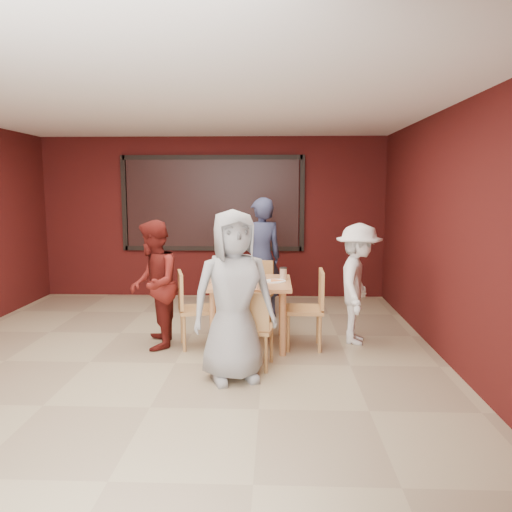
{
  "coord_description": "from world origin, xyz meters",
  "views": [
    {
      "loc": [
        1.09,
        -5.25,
        1.92
      ],
      "look_at": [
        0.87,
        0.7,
        1.1
      ],
      "focal_mm": 35.0,
      "sensor_mm": 36.0,
      "label": 1
    }
  ],
  "objects_px": {
    "chair_left": "(191,305)",
    "diner_back": "(261,258)",
    "chair_front": "(252,325)",
    "chair_right": "(310,304)",
    "dining_table": "(249,289)",
    "diner_right": "(358,284)",
    "chair_back": "(255,290)",
    "diner_front": "(234,296)",
    "diner_left": "(154,285)"
  },
  "relations": [
    {
      "from": "chair_left",
      "to": "diner_back",
      "type": "xyz_separation_m",
      "value": [
        0.8,
        1.45,
        0.37
      ]
    },
    {
      "from": "chair_front",
      "to": "chair_left",
      "type": "relative_size",
      "value": 0.92
    },
    {
      "from": "chair_left",
      "to": "chair_right",
      "type": "height_order",
      "value": "chair_right"
    },
    {
      "from": "dining_table",
      "to": "diner_right",
      "type": "relative_size",
      "value": 0.68
    },
    {
      "from": "chair_back",
      "to": "diner_front",
      "type": "xyz_separation_m",
      "value": [
        -0.14,
        -1.89,
        0.33
      ]
    },
    {
      "from": "dining_table",
      "to": "chair_right",
      "type": "height_order",
      "value": "chair_right"
    },
    {
      "from": "chair_back",
      "to": "dining_table",
      "type": "bearing_deg",
      "value": -93.04
    },
    {
      "from": "diner_back",
      "to": "diner_left",
      "type": "xyz_separation_m",
      "value": [
        -1.24,
        -1.47,
        -0.12
      ]
    },
    {
      "from": "diner_front",
      "to": "chair_front",
      "type": "bearing_deg",
      "value": 40.77
    },
    {
      "from": "chair_left",
      "to": "diner_front",
      "type": "relative_size",
      "value": 0.54
    },
    {
      "from": "chair_right",
      "to": "chair_left",
      "type": "bearing_deg",
      "value": -179.33
    },
    {
      "from": "diner_front",
      "to": "diner_left",
      "type": "distance_m",
      "value": 1.44
    },
    {
      "from": "chair_left",
      "to": "dining_table",
      "type": "bearing_deg",
      "value": 9.1
    },
    {
      "from": "diner_left",
      "to": "chair_right",
      "type": "bearing_deg",
      "value": 81.61
    },
    {
      "from": "diner_left",
      "to": "diner_right",
      "type": "bearing_deg",
      "value": 86.76
    },
    {
      "from": "chair_left",
      "to": "diner_back",
      "type": "height_order",
      "value": "diner_back"
    },
    {
      "from": "chair_right",
      "to": "diner_left",
      "type": "distance_m",
      "value": 1.9
    },
    {
      "from": "chair_left",
      "to": "diner_left",
      "type": "bearing_deg",
      "value": -177.04
    },
    {
      "from": "dining_table",
      "to": "chair_left",
      "type": "relative_size",
      "value": 1.09
    },
    {
      "from": "dining_table",
      "to": "diner_back",
      "type": "relative_size",
      "value": 0.57
    },
    {
      "from": "diner_left",
      "to": "diner_right",
      "type": "xyz_separation_m",
      "value": [
        2.48,
        0.28,
        -0.02
      ]
    },
    {
      "from": "chair_left",
      "to": "diner_left",
      "type": "relative_size",
      "value": 0.6
    },
    {
      "from": "chair_front",
      "to": "chair_right",
      "type": "height_order",
      "value": "chair_right"
    },
    {
      "from": "diner_back",
      "to": "diner_right",
      "type": "xyz_separation_m",
      "value": [
        1.24,
        -1.2,
        -0.15
      ]
    },
    {
      "from": "diner_back",
      "to": "diner_right",
      "type": "distance_m",
      "value": 1.73
    },
    {
      "from": "diner_back",
      "to": "chair_back",
      "type": "bearing_deg",
      "value": 63.35
    },
    {
      "from": "chair_front",
      "to": "diner_front",
      "type": "bearing_deg",
      "value": -119.97
    },
    {
      "from": "dining_table",
      "to": "chair_back",
      "type": "relative_size",
      "value": 1.09
    },
    {
      "from": "chair_front",
      "to": "chair_back",
      "type": "distance_m",
      "value": 1.6
    },
    {
      "from": "diner_right",
      "to": "chair_front",
      "type": "bearing_deg",
      "value": 141.57
    },
    {
      "from": "chair_right",
      "to": "diner_front",
      "type": "distance_m",
      "value": 1.36
    },
    {
      "from": "chair_back",
      "to": "diner_front",
      "type": "distance_m",
      "value": 1.92
    },
    {
      "from": "dining_table",
      "to": "diner_left",
      "type": "distance_m",
      "value": 1.15
    },
    {
      "from": "diner_back",
      "to": "diner_right",
      "type": "height_order",
      "value": "diner_back"
    },
    {
      "from": "diner_back",
      "to": "diner_left",
      "type": "distance_m",
      "value": 1.93
    },
    {
      "from": "chair_right",
      "to": "diner_left",
      "type": "relative_size",
      "value": 0.62
    },
    {
      "from": "chair_front",
      "to": "diner_back",
      "type": "relative_size",
      "value": 0.48
    },
    {
      "from": "diner_left",
      "to": "chair_left",
      "type": "bearing_deg",
      "value": 83.36
    },
    {
      "from": "chair_left",
      "to": "diner_left",
      "type": "xyz_separation_m",
      "value": [
        -0.45,
        -0.02,
        0.25
      ]
    },
    {
      "from": "chair_right",
      "to": "diner_right",
      "type": "bearing_deg",
      "value": 21.53
    },
    {
      "from": "diner_front",
      "to": "dining_table",
      "type": "bearing_deg",
      "value": 65.83
    },
    {
      "from": "chair_back",
      "to": "chair_right",
      "type": "xyz_separation_m",
      "value": [
        0.7,
        -0.86,
        0.01
      ]
    },
    {
      "from": "chair_back",
      "to": "chair_left",
      "type": "xyz_separation_m",
      "value": [
        -0.74,
        -0.88,
        -0.0
      ]
    },
    {
      "from": "diner_back",
      "to": "diner_left",
      "type": "relative_size",
      "value": 1.16
    },
    {
      "from": "chair_back",
      "to": "chair_front",
      "type": "bearing_deg",
      "value": -88.87
    },
    {
      "from": "chair_front",
      "to": "chair_back",
      "type": "bearing_deg",
      "value": 91.13
    },
    {
      "from": "diner_front",
      "to": "diner_back",
      "type": "height_order",
      "value": "diner_back"
    },
    {
      "from": "diner_right",
      "to": "dining_table",
      "type": "bearing_deg",
      "value": 110.06
    },
    {
      "from": "chair_back",
      "to": "diner_back",
      "type": "height_order",
      "value": "diner_back"
    },
    {
      "from": "diner_front",
      "to": "diner_right",
      "type": "height_order",
      "value": "diner_front"
    }
  ]
}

